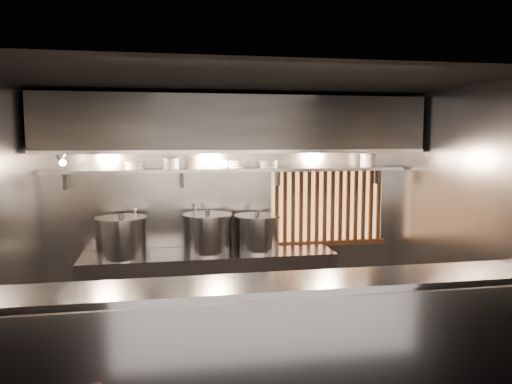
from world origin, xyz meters
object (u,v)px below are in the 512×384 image
object	(u,v)px
heat_lamp	(60,157)
stock_pot_mid	(208,233)
stock_pot_left	(121,237)
pendant_bulb	(224,164)
stock_pot_right	(257,233)

from	to	relation	value
heat_lamp	stock_pot_mid	size ratio (longest dim) A/B	0.52
stock_pot_left	stock_pot_mid	distance (m)	1.00
heat_lamp	stock_pot_left	xyz separation A→B (m)	(0.59, 0.24, -0.93)
heat_lamp	stock_pot_left	world-z (taller)	heat_lamp
heat_lamp	stock_pot_mid	xyz separation A→B (m)	(1.59, 0.29, -0.93)
pendant_bulb	stock_pot_mid	xyz separation A→B (m)	(-0.21, -0.06, -0.83)
stock_pot_mid	stock_pot_right	xyz separation A→B (m)	(0.60, 0.00, -0.02)
stock_pot_right	pendant_bulb	bearing A→B (deg)	171.83
stock_pot_left	stock_pot_right	world-z (taller)	stock_pot_left
heat_lamp	stock_pot_right	bearing A→B (deg)	7.63
heat_lamp	stock_pot_right	world-z (taller)	heat_lamp
pendant_bulb	stock_pot_left	size ratio (longest dim) A/B	0.24
pendant_bulb	stock_pot_right	distance (m)	0.93
pendant_bulb	stock_pot_left	bearing A→B (deg)	-174.76
pendant_bulb	stock_pot_mid	size ratio (longest dim) A/B	0.28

